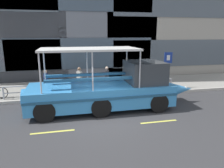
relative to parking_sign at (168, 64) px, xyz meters
name	(u,v)px	position (x,y,z in m)	size (l,w,h in m)	color
ground_plane	(104,116)	(-5.30, -3.84, -1.92)	(120.00, 120.00, 0.00)	#333335
sidewalk	(90,87)	(-5.30, 1.76, -1.83)	(32.00, 4.80, 0.18)	gray
curb_edge	(95,97)	(-5.30, -0.73, -1.83)	(32.00, 0.18, 0.18)	#B2ADA3
lane_centreline	(109,127)	(-5.30, -5.04, -1.92)	(25.80, 0.12, 0.01)	#DBD64C
curb_guardrail	(94,86)	(-5.29, -0.39, -1.21)	(10.92, 0.09, 0.80)	#9EA0A8
parking_sign	(168,64)	(0.00, 0.00, 0.00)	(0.60, 0.12, 2.57)	#4C4F54
duck_tour_boat	(111,89)	(-4.67, -2.68, -0.85)	(9.48, 2.68, 3.29)	#388CD1
pedestrian_near_bow	(137,74)	(-2.03, 0.65, -0.74)	(0.31, 0.43, 1.66)	#1E2338
pedestrian_mid_left	(107,75)	(-4.20, 0.82, -0.79)	(0.32, 0.37, 1.58)	#1E2338
pedestrian_mid_right	(79,77)	(-6.14, 0.53, -0.75)	(0.37, 0.35, 1.64)	black
pedestrian_near_stern	(46,80)	(-8.28, 0.28, -0.79)	(0.28, 0.43, 1.59)	#47423D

